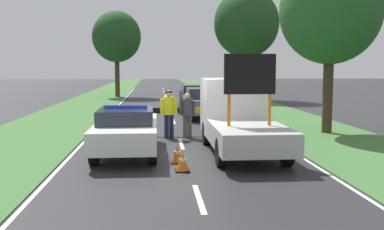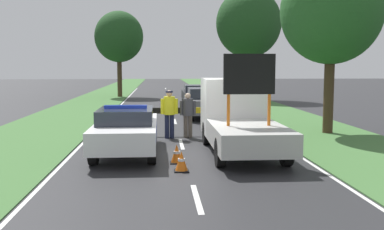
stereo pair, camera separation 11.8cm
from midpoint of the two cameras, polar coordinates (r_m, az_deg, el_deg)
ground_plane at (r=14.19m, az=-1.27°, el=-4.76°), size 160.00×160.00×0.00m
lane_markings at (r=25.22m, az=-2.76°, el=0.08°), size 7.00×60.19×0.01m
grass_verge_left at (r=34.36m, az=-12.80°, el=1.60°), size 4.31×120.00×0.03m
grass_verge_right at (r=34.63m, az=6.23°, el=1.75°), size 4.31×120.00×0.03m
police_car at (r=13.98m, az=-8.54°, el=-1.80°), size 1.85×4.97×1.53m
work_truck at (r=14.53m, az=5.66°, el=-0.15°), size 2.05×5.54×3.05m
road_barrier at (r=17.65m, az=-2.15°, el=0.34°), size 3.03×0.08×1.08m
police_officer at (r=16.81m, az=-3.15°, el=0.65°), size 0.65×0.41×1.81m
pedestrian_civilian at (r=16.96m, az=-0.79°, el=0.44°), size 0.61×0.39×1.70m
traffic_cone_near_police at (r=11.63m, az=-1.51°, el=-5.91°), size 0.38×0.38×0.53m
traffic_cone_centre_front at (r=12.60m, az=-2.14°, el=-4.96°), size 0.38×0.38×0.53m
traffic_cone_near_truck at (r=18.28m, az=-10.17°, el=-1.48°), size 0.41×0.41×0.57m
traffic_cone_behind_barrier at (r=16.84m, az=-8.96°, el=-2.20°), size 0.37×0.37×0.52m
queued_car_suv_grey at (r=23.72m, az=1.33°, el=1.62°), size 1.94×4.67×1.56m
queued_car_sedan_black at (r=31.08m, az=0.18°, el=2.64°), size 1.82×4.46×1.40m
roadside_tree_near_left at (r=36.38m, az=6.83°, el=11.46°), size 5.14×5.14×8.76m
roadside_tree_near_right at (r=18.89m, az=16.99°, el=12.46°), size 3.99×3.99×6.96m
roadside_tree_mid_left at (r=39.92m, az=-9.64°, el=9.75°), size 4.20×4.20×7.44m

